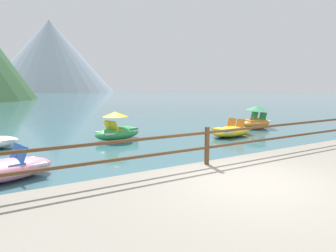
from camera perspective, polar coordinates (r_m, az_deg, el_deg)
ground_plane at (r=44.26m, az=-24.86°, el=4.08°), size 200.00×200.00×0.00m
dock_railing at (r=7.19m, az=7.81°, el=-3.05°), size 23.92×0.12×0.95m
pedal_boat_0 at (r=17.07m, az=17.05°, el=1.11°), size 2.35×1.75×1.26m
pedal_boat_1 at (r=8.33m, az=-29.90°, el=-7.52°), size 2.52×1.75×0.86m
pedal_boat_3 at (r=12.85m, az=-10.04°, el=-0.85°), size 2.43×1.72×1.26m
pedal_boat_4 at (r=13.94m, az=12.46°, el=-0.98°), size 2.70×1.74×0.81m
distant_peak at (r=145.45m, az=-22.35°, el=12.77°), size 55.77×55.77×32.62m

